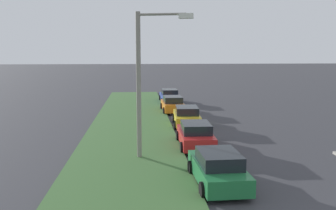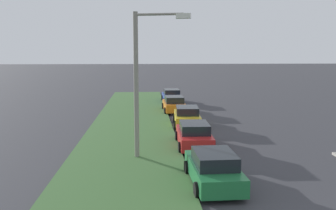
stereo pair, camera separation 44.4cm
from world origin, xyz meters
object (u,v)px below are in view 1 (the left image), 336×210
parked_car_orange (173,104)px  streetlight (145,75)px  parked_car_green (218,168)px  parked_car_yellow (187,116)px  parked_car_red (195,135)px  parked_car_blue (169,96)px

parked_car_orange → streetlight: 15.26m
parked_car_green → parked_car_yellow: bearing=-3.0°
parked_car_green → streetlight: 6.11m
parked_car_green → parked_car_red: 6.09m
parked_car_red → parked_car_orange: 12.38m
parked_car_red → parked_car_yellow: 6.14m
streetlight → parked_car_orange: bearing=-10.7°
streetlight → parked_car_blue: bearing=-8.1°
parked_car_yellow → parked_car_orange: 6.27m
parked_car_green → parked_car_red: (6.09, -0.01, 0.00)m
parked_car_green → parked_car_yellow: (12.22, -0.30, 0.00)m
parked_car_red → parked_car_blue: bearing=1.0°
parked_car_green → streetlight: bearing=35.1°
parked_car_blue → streetlight: streetlight is taller
parked_car_yellow → parked_car_orange: same height
parked_car_orange → streetlight: streetlight is taller
parked_car_green → parked_car_blue: 24.64m
parked_car_green → parked_car_red: bearing=-1.7°
parked_car_green → streetlight: streetlight is taller
parked_car_red → parked_car_blue: size_ratio=1.00×
parked_car_yellow → parked_car_blue: 12.42m
parked_car_green → parked_car_red: size_ratio=1.00×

